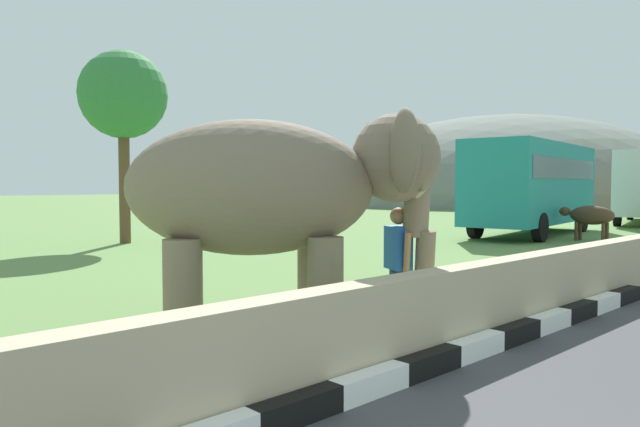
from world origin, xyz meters
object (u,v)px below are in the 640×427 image
at_px(elephant, 281,191).
at_px(person_handler, 398,261).
at_px(bus_teal, 533,181).
at_px(cow_near, 590,216).

relative_size(elephant, person_handler, 2.39).
relative_size(person_handler, bus_teal, 0.18).
bearing_deg(person_handler, elephant, 153.49).
bearing_deg(bus_teal, elephant, -162.86).
xyz_separation_m(elephant, person_handler, (1.45, -0.72, -0.95)).
height_order(person_handler, bus_teal, bus_teal).
relative_size(bus_teal, cow_near, 4.75).
height_order(bus_teal, cow_near, bus_teal).
relative_size(elephant, bus_teal, 0.44).
bearing_deg(person_handler, cow_near, 12.95).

